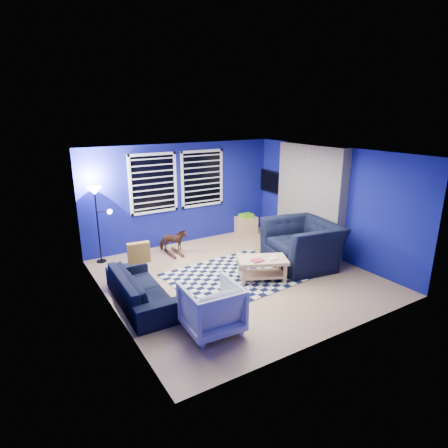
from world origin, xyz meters
The scene contains 18 objects.
floor centered at (0.00, 0.00, 0.00)m, with size 5.00×5.00×0.00m, color tan.
ceiling centered at (0.00, 0.00, 2.50)m, with size 5.00×5.00×0.00m, color white.
wall_back centered at (0.00, 2.50, 1.25)m, with size 5.00×5.00×0.00m, color navy.
wall_left centered at (-2.50, 0.00, 1.25)m, with size 5.00×5.00×0.00m, color navy.
wall_right centered at (2.50, 0.00, 1.25)m, with size 5.00×5.00×0.00m, color navy.
fireplace centered at (2.36, 0.50, 1.20)m, with size 0.65×2.00×2.50m.
window_left centered at (-0.75, 2.46, 1.60)m, with size 1.17×0.06×1.42m.
window_right centered at (0.55, 2.46, 1.60)m, with size 1.17×0.06×1.42m.
tv centered at (2.45, 2.00, 1.40)m, with size 0.07×1.00×0.58m.
rug centered at (-0.04, 0.03, 0.01)m, with size 2.50×2.00×0.02m, color black.
sofa centered at (-2.02, -0.03, 0.29)m, with size 0.77×1.96×0.57m, color black.
armchair_big centered at (1.54, -0.20, 0.48)m, with size 1.30×1.49×0.97m, color black.
armchair_bent centered at (-1.39, -1.40, 0.38)m, with size 0.82×0.84×0.77m, color gray.
rocking_horse centered at (-0.58, 1.83, 0.33)m, with size 0.62×0.28×0.53m, color #4B2D18.
coffee_table centered at (0.34, -0.38, 0.33)m, with size 1.11×0.91×0.48m.
cabinet centered at (1.77, 2.25, 0.24)m, with size 0.60×0.45×0.55m.
floor_lamp centered at (-2.13, 2.25, 1.39)m, with size 0.46×0.28×1.69m.
throw_pillow centered at (-1.87, 0.43, 0.76)m, with size 0.40×0.12×0.38m, color #C08C2D.
Camera 1 is at (-3.86, -5.80, 3.24)m, focal length 30.00 mm.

